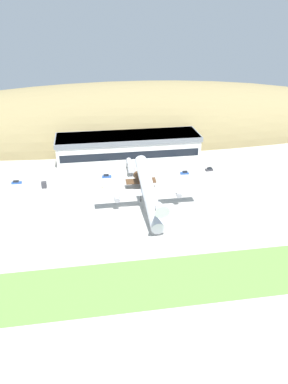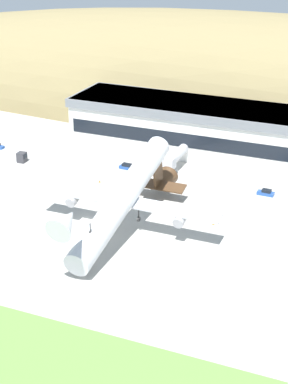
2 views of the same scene
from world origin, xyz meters
The scene contains 13 objects.
ground_plane centered at (0.00, 0.00, 0.00)m, with size 441.47×441.47×0.00m, color #ADAAA3.
grass_strip_foreground centered at (0.00, -46.33, 0.04)m, with size 397.32×22.35×0.08m, color #669342.
hill_backdrop centered at (14.21, 94.41, 0.00)m, with size 353.04×71.82×65.76m, color olive.
terminal_building centered at (8.63, 52.19, 7.82)m, with size 74.20×20.68×13.84m.
jetway_0 centered at (7.56, 35.00, 3.99)m, with size 3.38×13.28×5.43m.
cargo_airplane centered at (9.97, -1.40, 7.98)m, with size 41.64×54.22×17.61m.
service_car_0 centered at (-4.46, 31.65, 0.61)m, with size 4.49×1.90×1.48m.
service_car_1 centered at (-45.97, 31.45, 0.59)m, with size 4.61×1.78×1.43m.
service_car_2 centered at (46.50, 31.64, 0.70)m, with size 3.72×1.99×1.70m.
service_car_3 centered at (33.36, 29.68, 0.59)m, with size 4.10×1.92×1.42m.
fuel_truck centered at (-35.41, 24.81, 1.41)m, with size 7.11×2.61×2.84m.
traffic_cone_0 centered at (-7.25, 20.74, 0.28)m, with size 0.52×0.52×0.58m.
traffic_cone_1 centered at (26.45, 9.55, 0.28)m, with size 0.52×0.52×0.58m.
Camera 1 is at (-12.84, -132.00, 73.60)m, focal length 35.00 mm.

